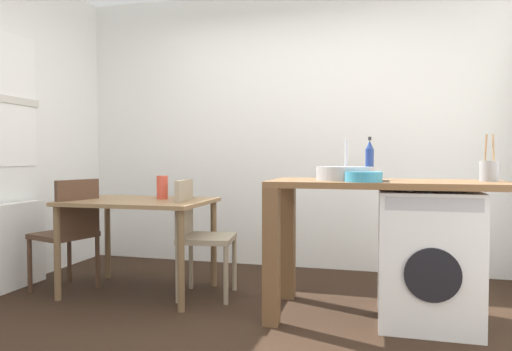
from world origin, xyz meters
The scene contains 15 objects.
ground_plane centered at (0.00, 0.00, 0.00)m, with size 5.46×5.46×0.00m, color black.
wall_back centered at (0.00, 1.75, 1.35)m, with size 4.60×0.10×2.70m, color white.
radiator centered at (-2.02, 0.30, 0.35)m, with size 0.10×0.80×0.70m, color white.
dining_table centered at (-0.97, 0.55, 0.64)m, with size 1.10×0.76×0.74m.
chair_person_seat centered at (-1.51, 0.43, 0.51)m, with size 0.50×0.50×0.90m.
chair_opposite centered at (-0.49, 0.59, 0.51)m, with size 0.45×0.45×0.90m.
kitchen_counter centered at (0.68, 0.42, 0.76)m, with size 1.50×0.68×0.92m.
washing_machine centered at (1.16, 0.42, 0.43)m, with size 0.60×0.61×0.86m.
sink_basin centered at (0.63, 0.42, 0.97)m, with size 0.38×0.38×0.09m, color #9EA0A5.
tap centered at (0.63, 0.60, 1.06)m, with size 0.02×0.02×0.28m, color #B2B2B7.
bottle_tall_green centered at (0.79, 0.51, 1.05)m, with size 0.06×0.06×0.29m.
mixing_bowl centered at (0.76, 0.22, 0.96)m, with size 0.23×0.23×0.06m.
utensil_crock centered at (1.52, 0.47, 0.99)m, with size 0.11×0.11×0.30m.
vase centered at (-0.82, 0.65, 0.83)m, with size 0.09×0.09×0.19m, color #D84C38.
scissors centered at (0.84, 0.32, 0.92)m, with size 0.15×0.06×0.01m.
Camera 1 is at (0.82, -2.65, 1.06)m, focal length 31.73 mm.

